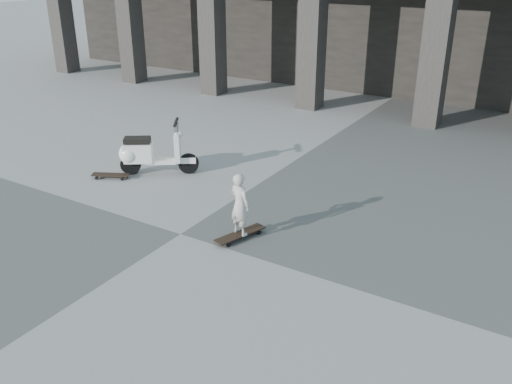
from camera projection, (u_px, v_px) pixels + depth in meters
The scene contains 5 objects.
ground at pixel (180, 234), 9.08m from camera, with size 90.00×90.00×0.00m, color #4C4C4A.
longboard at pixel (240, 234), 8.92m from camera, with size 0.50×0.96×0.09m.
skateboard_spare at pixel (110, 175), 11.31m from camera, with size 0.79×0.52×0.09m.
child at pixel (240, 204), 8.70m from camera, with size 0.39×0.25×1.06m, color beige.
scooter at pixel (145, 153), 11.41m from camera, with size 1.46×1.07×1.16m.
Camera 1 is at (5.26, -6.19, 4.31)m, focal length 38.00 mm.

